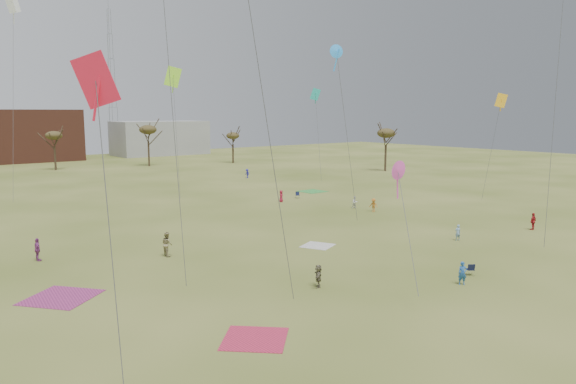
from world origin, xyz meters
TOP-DOWN VIEW (x-y plane):
  - ground at (0.00, 0.00)m, footprint 260.00×260.00m
  - flyer_near_right at (5.83, 0.57)m, footprint 0.68×0.66m
  - spectator_fore_a at (26.26, 6.44)m, footprint 1.00×0.44m
  - spectator_fore_b at (-6.30, 19.65)m, footprint 0.75×0.96m
  - spectator_fore_c at (-2.07, 6.17)m, footprint 1.24×1.37m
  - flyer_mid_b at (21.33, 22.96)m, footprint 0.88×1.15m
  - flyer_mid_c at (16.62, 8.37)m, footprint 0.62×0.51m
  - spectator_mid_d at (-14.85, 24.53)m, footprint 0.48×1.07m
  - spectator_mid_e at (21.34, 25.98)m, footprint 0.81×0.70m
  - flyer_far_b at (17.23, 35.14)m, footprint 0.84×0.88m
  - flyer_far_c at (28.40, 59.32)m, footprint 0.67×1.07m
  - blanket_red at (-10.18, 1.88)m, footprint 4.49×4.49m
  - blanket_cream at (5.39, 14.66)m, footprint 3.30×3.30m
  - blanket_plum at (-16.01, 14.58)m, footprint 5.46×5.46m
  - blanket_olive at (26.54, 39.76)m, footprint 3.52×3.52m
  - camp_chair_center at (8.13, 1.48)m, footprint 0.73×0.74m
  - camp_chair_right at (20.82, 36.21)m, footprint 0.73×0.74m
  - kites_aloft at (-4.36, 32.78)m, footprint 72.14×56.43m
  - tree_line at (-2.85, 79.12)m, footprint 117.44×49.32m
  - building_brick at (5.00, 120.00)m, footprint 26.00×16.00m
  - building_grey at (40.00, 118.00)m, footprint 24.00×12.00m
  - radio_tower at (30.00, 125.00)m, footprint 1.51×1.72m

SIDE VIEW (x-z plane):
  - ground at x=0.00m, z-range 0.00..0.00m
  - blanket_red at x=-10.18m, z-range -0.01..0.02m
  - blanket_cream at x=5.39m, z-range -0.01..0.02m
  - blanket_plum at x=-16.01m, z-range -0.01..0.02m
  - blanket_olive at x=26.54m, z-range -0.01..0.02m
  - camp_chair_center at x=8.13m, z-range -0.18..0.69m
  - camp_chair_right at x=20.82m, z-range -0.18..0.69m
  - spectator_mid_e at x=21.34m, z-range 0.00..1.42m
  - flyer_mid_c at x=16.62m, z-range 0.00..1.45m
  - spectator_fore_c at x=-2.07m, z-range 0.00..1.52m
  - flyer_far_b at x=17.23m, z-range 0.00..1.52m
  - flyer_mid_b at x=21.33m, z-range 0.00..1.56m
  - flyer_near_right at x=5.83m, z-range 0.00..1.58m
  - flyer_far_c at x=28.40m, z-range 0.00..1.59m
  - spectator_fore_a at x=26.26m, z-range 0.00..1.69m
  - spectator_mid_d at x=-14.85m, z-range 0.00..1.80m
  - spectator_fore_b at x=-6.30m, z-range 0.00..1.96m
  - building_grey at x=40.00m, z-range 0.00..9.00m
  - building_brick at x=5.00m, z-range 0.00..12.00m
  - tree_line at x=-2.85m, z-range 2.63..11.54m
  - radio_tower at x=30.00m, z-range -1.29..39.71m
  - kites_aloft at x=-4.36m, z-range 8.00..32.20m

